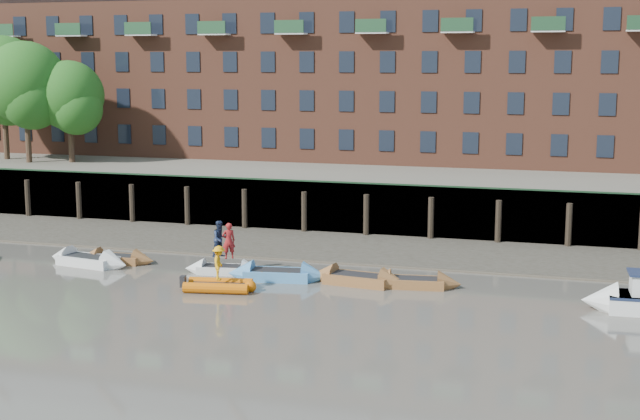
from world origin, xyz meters
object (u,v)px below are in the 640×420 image
at_px(rowboat_3, 224,269).
at_px(rowboat_6, 414,283).
at_px(person_rower_b, 220,239).
at_px(rowboat_5, 358,279).
at_px(rowboat_4, 278,275).
at_px(person_rib_crew, 219,263).
at_px(motor_launch, 639,299).
at_px(rib_tender, 221,286).
at_px(person_rower_a, 229,241).
at_px(rowboat_1, 88,261).
at_px(rowboat_2, 117,259).

distance_m(rowboat_3, rowboat_6, 9.79).
bearing_deg(person_rower_b, rowboat_5, -55.64).
height_order(rowboat_5, rowboat_6, rowboat_5).
bearing_deg(rowboat_4, person_rower_b, 159.22).
height_order(rowboat_4, person_rib_crew, person_rib_crew).
bearing_deg(person_rib_crew, rowboat_5, -77.29).
relative_size(motor_launch, person_rib_crew, 3.44).
xyz_separation_m(rowboat_6, rib_tender, (-8.56, -3.23, 0.02)).
xyz_separation_m(person_rower_b, person_rib_crew, (1.44, -3.60, -0.37)).
bearing_deg(motor_launch, rowboat_4, -6.63).
relative_size(rib_tender, person_rib_crew, 2.11).
distance_m(rowboat_3, person_rower_a, 1.53).
distance_m(rowboat_6, person_rower_a, 9.61).
height_order(rowboat_1, person_rower_a, person_rower_a).
xyz_separation_m(person_rower_a, person_rib_crew, (0.89, -3.37, -0.35)).
bearing_deg(rowboat_1, motor_launch, 7.23).
bearing_deg(rowboat_5, person_rower_a, -175.04).
relative_size(rib_tender, person_rower_a, 1.87).
height_order(rowboat_1, rowboat_2, rowboat_1).
height_order(rib_tender, person_rower_a, person_rower_a).
distance_m(rowboat_2, rowboat_5, 13.50).
bearing_deg(rib_tender, rowboat_2, 143.63).
xyz_separation_m(rib_tender, person_rower_a, (-0.95, 3.29, 1.45)).
relative_size(rowboat_6, person_rib_crew, 2.85).
height_order(rowboat_5, person_rib_crew, person_rib_crew).
bearing_deg(rowboat_3, rowboat_2, 166.13).
bearing_deg(rowboat_3, rowboat_4, -17.08).
distance_m(rowboat_2, motor_launch, 26.32).
bearing_deg(motor_launch, rowboat_2, -7.76).
xyz_separation_m(rowboat_5, rowboat_6, (2.70, 0.20, -0.02)).
xyz_separation_m(rowboat_5, person_rower_b, (-7.35, 0.49, 1.47)).
relative_size(person_rower_b, person_rib_crew, 1.16).
bearing_deg(rowboat_4, rowboat_6, -4.30).
xyz_separation_m(rowboat_6, person_rib_crew, (-8.61, -3.31, 1.12)).
relative_size(rowboat_4, person_rower_b, 2.75).
bearing_deg(rowboat_1, person_rower_b, 14.40).
bearing_deg(rib_tender, person_rower_a, 96.53).
relative_size(motor_launch, person_rower_b, 2.97).
distance_m(rowboat_6, person_rib_crew, 9.30).
height_order(rowboat_3, person_rib_crew, person_rib_crew).
relative_size(rowboat_3, rib_tender, 1.21).
relative_size(rowboat_1, rowboat_3, 1.24).
relative_size(rowboat_2, person_rower_b, 2.27).
xyz_separation_m(rowboat_1, person_rib_crew, (8.74, -2.98, 1.10)).
bearing_deg(rib_tender, rowboat_5, 17.83).
distance_m(rowboat_1, rowboat_6, 17.36).
height_order(rowboat_6, motor_launch, motor_launch).
relative_size(rowboat_2, rowboat_4, 0.83).
bearing_deg(rowboat_3, rowboat_5, -10.10).
height_order(rowboat_1, rowboat_6, rowboat_1).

